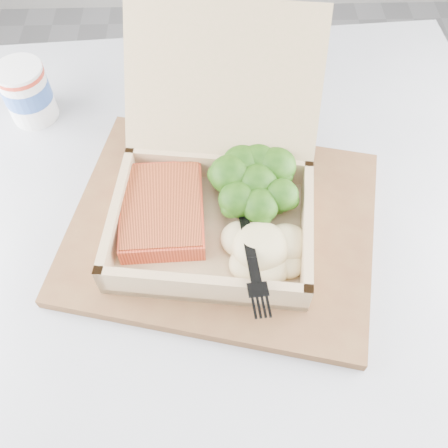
{
  "coord_description": "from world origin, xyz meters",
  "views": [
    {
      "loc": [
        -0.48,
        0.13,
        1.22
      ],
      "look_at": [
        -0.47,
        0.43,
        0.76
      ],
      "focal_mm": 40.0,
      "sensor_mm": 36.0,
      "label": 1
    }
  ],
  "objects_px": {
    "paper_cup": "(26,91)",
    "takeout_container": "(215,179)",
    "cafe_table": "(228,298)",
    "serving_tray": "(222,225)"
  },
  "relations": [
    {
      "from": "paper_cup",
      "to": "takeout_container",
      "type": "bearing_deg",
      "value": -34.29
    },
    {
      "from": "paper_cup",
      "to": "cafe_table",
      "type": "bearing_deg",
      "value": -37.63
    },
    {
      "from": "serving_tray",
      "to": "paper_cup",
      "type": "relative_size",
      "value": 4.31
    },
    {
      "from": "serving_tray",
      "to": "takeout_container",
      "type": "distance_m",
      "value": 0.06
    },
    {
      "from": "serving_tray",
      "to": "paper_cup",
      "type": "bearing_deg",
      "value": 142.44
    },
    {
      "from": "cafe_table",
      "to": "serving_tray",
      "type": "height_order",
      "value": "serving_tray"
    },
    {
      "from": "cafe_table",
      "to": "takeout_container",
      "type": "bearing_deg",
      "value": 113.71
    },
    {
      "from": "cafe_table",
      "to": "paper_cup",
      "type": "height_order",
      "value": "paper_cup"
    },
    {
      "from": "takeout_container",
      "to": "paper_cup",
      "type": "relative_size",
      "value": 3.66
    },
    {
      "from": "serving_tray",
      "to": "takeout_container",
      "type": "bearing_deg",
      "value": 104.44
    }
  ]
}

